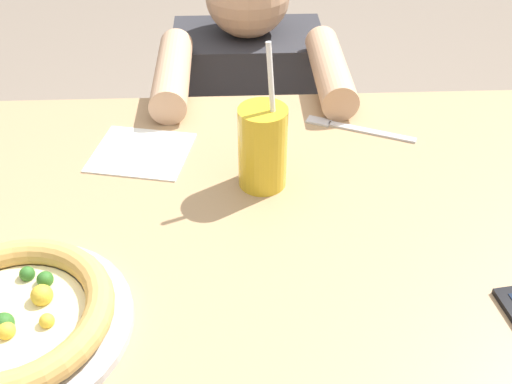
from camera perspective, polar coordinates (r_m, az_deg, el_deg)
dining_table at (r=0.97m, az=3.99°, el=-9.49°), size 1.12×0.84×0.75m
pizza_near at (r=0.81m, az=-21.84°, el=-10.80°), size 0.29×0.29×0.05m
drink_cup_colored at (r=0.95m, az=0.63°, el=4.22°), size 0.08×0.08×0.24m
paper_napkin at (r=1.07m, az=-10.63°, el=3.66°), size 0.19×0.17×0.00m
fork at (r=1.13m, az=9.16°, el=5.88°), size 0.19×0.10×0.00m
diner_seated at (r=1.61m, az=-0.66°, el=3.85°), size 0.39×0.51×0.95m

